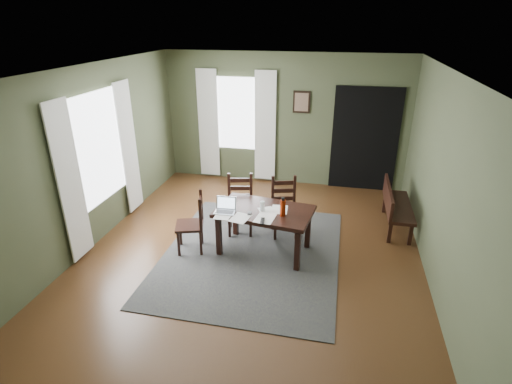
% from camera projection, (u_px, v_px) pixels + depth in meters
% --- Properties ---
extents(ground, '(5.00, 6.00, 0.01)m').
position_uv_depth(ground, '(252.00, 254.00, 6.08)').
color(ground, '#492C16').
extents(room_shell, '(5.02, 6.02, 2.71)m').
position_uv_depth(room_shell, '(251.00, 139.00, 5.35)').
color(room_shell, '#434C31').
rests_on(room_shell, ground).
extents(rug, '(2.60, 3.20, 0.01)m').
position_uv_depth(rug, '(252.00, 253.00, 6.08)').
color(rug, '#363636').
rests_on(rug, ground).
extents(dining_table, '(1.49, 1.01, 0.70)m').
position_uv_depth(dining_table, '(264.00, 215.00, 5.91)').
color(dining_table, black).
rests_on(dining_table, rug).
extents(chair_end, '(0.51, 0.51, 0.93)m').
position_uv_depth(chair_end, '(193.00, 224.00, 6.00)').
color(chair_end, black).
rests_on(chair_end, rug).
extents(chair_back_left, '(0.51, 0.51, 0.97)m').
position_uv_depth(chair_back_left, '(240.00, 205.00, 6.55)').
color(chair_back_left, black).
rests_on(chair_back_left, rug).
extents(chair_back_right, '(0.52, 0.52, 0.96)m').
position_uv_depth(chair_back_right, '(284.00, 207.00, 6.48)').
color(chair_back_right, black).
rests_on(chair_back_right, rug).
extents(bench, '(0.42, 1.29, 0.73)m').
position_uv_depth(bench, '(395.00, 204.00, 6.69)').
color(bench, black).
rests_on(bench, ground).
extents(laptop, '(0.31, 0.25, 0.20)m').
position_uv_depth(laptop, '(225.00, 208.00, 5.81)').
color(laptop, '#B7B7BC').
rests_on(laptop, dining_table).
extents(computer_mouse, '(0.06, 0.09, 0.03)m').
position_uv_depth(computer_mouse, '(249.00, 213.00, 5.74)').
color(computer_mouse, '#3F3F42').
rests_on(computer_mouse, dining_table).
extents(tv_remote, '(0.07, 0.20, 0.02)m').
position_uv_depth(tv_remote, '(262.00, 221.00, 5.52)').
color(tv_remote, black).
rests_on(tv_remote, dining_table).
extents(drinking_glass, '(0.08, 0.08, 0.15)m').
position_uv_depth(drinking_glass, '(262.00, 206.00, 5.81)').
color(drinking_glass, silver).
rests_on(drinking_glass, dining_table).
extents(water_bottle, '(0.10, 0.10, 0.28)m').
position_uv_depth(water_bottle, '(283.00, 208.00, 5.65)').
color(water_bottle, '#AF2E0D').
rests_on(water_bottle, dining_table).
extents(paper_a, '(0.23, 0.30, 0.00)m').
position_uv_depth(paper_a, '(223.00, 215.00, 5.71)').
color(paper_a, white).
rests_on(paper_a, dining_table).
extents(paper_b, '(0.29, 0.36, 0.00)m').
position_uv_depth(paper_b, '(265.00, 218.00, 5.62)').
color(paper_b, white).
rests_on(paper_b, dining_table).
extents(paper_c, '(0.32, 0.35, 0.00)m').
position_uv_depth(paper_c, '(267.00, 211.00, 5.83)').
color(paper_c, white).
rests_on(paper_c, dining_table).
extents(paper_d, '(0.25, 0.32, 0.00)m').
position_uv_depth(paper_d, '(279.00, 209.00, 5.88)').
color(paper_d, white).
rests_on(paper_d, dining_table).
extents(paper_e, '(0.30, 0.36, 0.00)m').
position_uv_depth(paper_e, '(240.00, 218.00, 5.63)').
color(paper_e, white).
rests_on(paper_e, dining_table).
extents(window_left, '(0.01, 1.30, 1.70)m').
position_uv_depth(window_left, '(99.00, 148.00, 6.16)').
color(window_left, white).
rests_on(window_left, ground).
extents(window_back, '(1.00, 0.01, 1.50)m').
position_uv_depth(window_back, '(237.00, 114.00, 8.35)').
color(window_back, white).
rests_on(window_back, ground).
extents(curtain_left_near, '(0.03, 0.48, 2.30)m').
position_uv_depth(curtain_left_near, '(70.00, 183.00, 5.52)').
color(curtain_left_near, silver).
rests_on(curtain_left_near, ground).
extents(curtain_left_far, '(0.03, 0.48, 2.30)m').
position_uv_depth(curtain_left_far, '(129.00, 148.00, 6.99)').
color(curtain_left_far, silver).
rests_on(curtain_left_far, ground).
extents(curtain_back_left, '(0.44, 0.03, 2.30)m').
position_uv_depth(curtain_back_left, '(208.00, 124.00, 8.54)').
color(curtain_back_left, silver).
rests_on(curtain_back_left, ground).
extents(curtain_back_right, '(0.44, 0.03, 2.30)m').
position_uv_depth(curtain_back_right, '(265.00, 127.00, 8.30)').
color(curtain_back_right, silver).
rests_on(curtain_back_right, ground).
extents(framed_picture, '(0.34, 0.03, 0.44)m').
position_uv_depth(framed_picture, '(302.00, 102.00, 7.96)').
color(framed_picture, black).
rests_on(framed_picture, ground).
extents(doorway_back, '(1.30, 0.03, 2.10)m').
position_uv_depth(doorway_back, '(365.00, 140.00, 7.99)').
color(doorway_back, black).
rests_on(doorway_back, ground).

